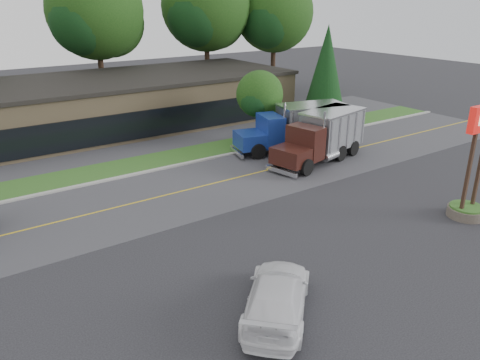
# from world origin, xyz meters

# --- Properties ---
(ground) EXTENTS (140.00, 140.00, 0.00)m
(ground) POSITION_xyz_m (0.00, 0.00, 0.00)
(ground) COLOR #36363C
(ground) RESTS_ON ground
(road) EXTENTS (60.00, 8.00, 0.02)m
(road) POSITION_xyz_m (0.00, 9.00, 0.00)
(road) COLOR #4C4C50
(road) RESTS_ON ground
(center_line) EXTENTS (60.00, 0.12, 0.01)m
(center_line) POSITION_xyz_m (0.00, 9.00, 0.00)
(center_line) COLOR gold
(center_line) RESTS_ON ground
(curb) EXTENTS (60.00, 0.30, 0.12)m
(curb) POSITION_xyz_m (0.00, 13.20, 0.00)
(curb) COLOR #9E9E99
(curb) RESTS_ON ground
(grass_verge) EXTENTS (60.00, 3.40, 0.03)m
(grass_verge) POSITION_xyz_m (0.00, 15.00, 0.00)
(grass_verge) COLOR #376522
(grass_verge) RESTS_ON ground
(far_parking) EXTENTS (60.00, 7.00, 0.02)m
(far_parking) POSITION_xyz_m (0.00, 20.00, 0.00)
(far_parking) COLOR #4C4C50
(far_parking) RESTS_ON ground
(strip_mall) EXTENTS (32.00, 12.00, 4.00)m
(strip_mall) POSITION_xyz_m (2.00, 26.00, 2.00)
(strip_mall) COLOR #907A58
(strip_mall) RESTS_ON ground
(bilo_sign) EXTENTS (2.20, 1.90, 5.95)m
(bilo_sign) POSITION_xyz_m (10.50, -2.50, 2.02)
(bilo_sign) COLOR #6B6054
(bilo_sign) RESTS_ON ground
(tree_far_c) EXTENTS (10.01, 9.42, 14.28)m
(tree_far_c) POSITION_xyz_m (4.15, 34.12, 9.11)
(tree_far_c) COLOR #382619
(tree_far_c) RESTS_ON ground
(tree_far_d) EXTENTS (10.40, 9.78, 14.83)m
(tree_far_d) POSITION_xyz_m (16.16, 33.12, 9.46)
(tree_far_d) COLOR #382619
(tree_far_d) RESTS_ON ground
(tree_far_e) EXTENTS (9.58, 9.02, 13.67)m
(tree_far_e) POSITION_xyz_m (24.15, 31.11, 8.72)
(tree_far_e) COLOR #382619
(tree_far_e) RESTS_ON ground
(evergreen_right) EXTENTS (3.77, 3.77, 8.56)m
(evergreen_right) POSITION_xyz_m (20.00, 18.00, 4.70)
(evergreen_right) COLOR #382619
(evergreen_right) RESTS_ON ground
(tree_verge) EXTENTS (3.91, 3.68, 5.58)m
(tree_verge) POSITION_xyz_m (10.06, 15.05, 3.54)
(tree_verge) COLOR #382619
(tree_verge) RESTS_ON ground
(dump_truck_blue) EXTENTS (8.74, 4.55, 3.36)m
(dump_truck_blue) POSITION_xyz_m (10.88, 11.44, 1.81)
(dump_truck_blue) COLOR black
(dump_truck_blue) RESTS_ON ground
(dump_truck_maroon) EXTENTS (8.34, 4.13, 3.36)m
(dump_truck_maroon) POSITION_xyz_m (10.81, 8.63, 1.80)
(dump_truck_maroon) COLOR black
(dump_truck_maroon) RESTS_ON ground
(rally_car) EXTENTS (5.24, 5.19, 1.52)m
(rally_car) POSITION_xyz_m (-2.81, -3.23, 0.76)
(rally_car) COLOR white
(rally_car) RESTS_ON ground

